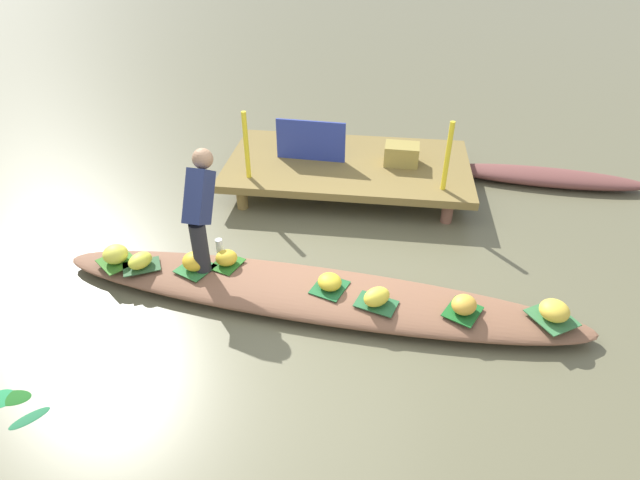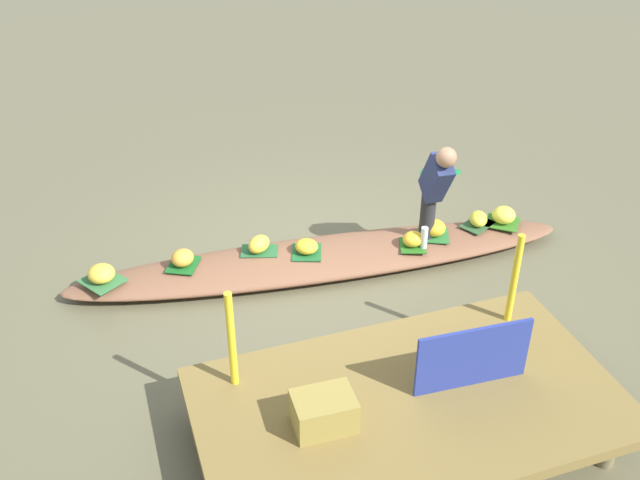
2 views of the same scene
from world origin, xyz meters
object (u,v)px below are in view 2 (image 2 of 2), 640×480
Objects in this scene: banana_bunch_5 at (434,228)px; produce_crate at (324,412)px; vendor_boat at (323,258)px; vendor_person at (435,186)px; banana_bunch_2 at (307,246)px; banana_bunch_4 at (101,273)px; market_banner at (473,357)px; banana_bunch_1 at (413,239)px; banana_bunch_3 at (504,215)px; banana_bunch_7 at (183,258)px; banana_bunch_0 at (259,244)px; banana_bunch_6 at (478,219)px; water_bottle at (424,238)px.

banana_bunch_5 is 3.11m from produce_crate.
vendor_boat is 4.45× the size of vendor_person.
banana_bunch_2 is 0.20× the size of vendor_person.
market_banner is at bearing 134.88° from banana_bunch_4.
banana_bunch_1 is 1.14m from banana_bunch_3.
vendor_boat is at bearing -109.05° from produce_crate.
vendor_person reaches higher than banana_bunch_7.
vendor_person is at bearing 178.50° from banana_bunch_1.
market_banner is at bearing 53.52° from banana_bunch_3.
banana_bunch_3 is 1.03× the size of banana_bunch_5.
banana_bunch_7 is 2.63m from vendor_person.
banana_bunch_3 is 1.07× the size of banana_bunch_7.
banana_bunch_7 reaches higher than banana_bunch_2.
banana_bunch_0 reaches higher than banana_bunch_6.
produce_crate is (2.60, 2.37, 0.24)m from banana_bunch_6.
banana_bunch_5 is 0.27× the size of market_banner.
banana_bunch_1 is 0.12m from water_bottle.
banana_bunch_5 is (-1.21, 0.10, 0.20)m from vendor_boat.
banana_bunch_5 reaches higher than banana_bunch_1.
banana_bunch_0 is 1.12× the size of banana_bunch_7.
banana_bunch_0 is 0.49m from banana_bunch_2.
produce_crate reaches higher than vendor_boat.
banana_bunch_1 is 2.28m from market_banner.
banana_bunch_2 is at bearing 158.64° from banana_bunch_0.
banana_bunch_2 is 2.23m from banana_bunch_3.
banana_bunch_5 is (-0.30, -0.12, 0.01)m from banana_bunch_1.
banana_bunch_0 is 2.70m from banana_bunch_3.
market_banner is (0.55, 2.18, 0.37)m from banana_bunch_1.
banana_bunch_4 is 2.95m from produce_crate.
market_banner is at bearing 110.89° from banana_bunch_0.
banana_bunch_5 reaches higher than banana_bunch_4.
vendor_boat is 2.49m from market_banner.
market_banner reaches higher than banana_bunch_4.
banana_bunch_1 is 3.14m from banana_bunch_4.
market_banner is (0.85, 2.29, 0.36)m from banana_bunch_5.
banana_bunch_6 is at bearing 175.23° from banana_bunch_7.
produce_crate is at bearing 42.28° from banana_bunch_6.
vendor_person is at bearing -147.75° from water_bottle.
banana_bunch_6 reaches higher than banana_bunch_2.
banana_bunch_1 is 2.83m from produce_crate.
banana_bunch_1 is 0.50× the size of produce_crate.
banana_bunch_0 is at bearing -21.36° from banana_bunch_2.
banana_bunch_4 reaches higher than banana_bunch_0.
banana_bunch_7 is at bearing -8.35° from banana_bunch_2.
banana_bunch_5 is at bearing 170.76° from banana_bunch_0.
banana_bunch_4 reaches higher than vendor_boat.
banana_bunch_6 is (-1.76, 0.07, 0.18)m from vendor_boat.
banana_bunch_6 is (-0.55, -0.04, -0.02)m from banana_bunch_5.
banana_bunch_3 is 3.71m from produce_crate.
banana_bunch_1 is 0.85× the size of banana_bunch_6.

